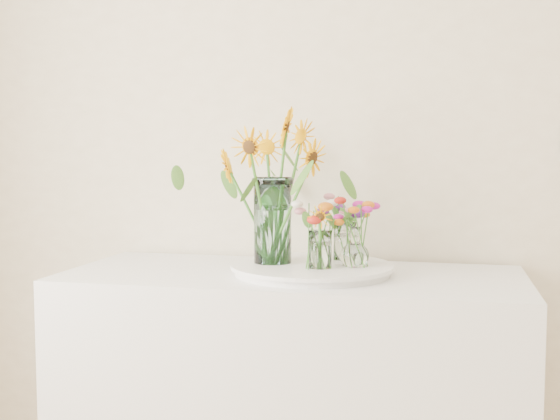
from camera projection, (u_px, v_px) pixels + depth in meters
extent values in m
cube|color=white|center=(292.00, 415.00, 2.19)|extent=(1.40, 0.60, 0.90)
cylinder|color=white|center=(312.00, 270.00, 2.13)|extent=(0.47, 0.47, 0.02)
cylinder|color=silver|center=(273.00, 221.00, 2.15)|extent=(0.14, 0.14, 0.27)
cylinder|color=white|center=(320.00, 250.00, 2.06)|extent=(0.09, 0.09, 0.12)
cylinder|color=white|center=(345.00, 242.00, 2.22)|extent=(0.09, 0.09, 0.13)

